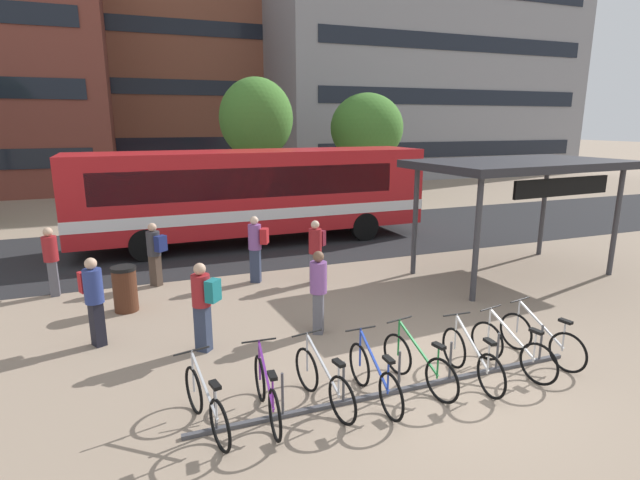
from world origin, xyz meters
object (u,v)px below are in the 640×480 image
transit_shelter (521,168)px  commuter_teal_pack_4 (203,301)px  parked_bicycle_silver_0 (206,405)px  street_tree_0 (256,119)px  parked_bicycle_silver_7 (541,340)px  city_bus (256,192)px  parked_bicycle_blue_3 (374,378)px  parked_bicycle_white_6 (512,350)px  street_tree_2 (367,128)px  commuter_olive_pack_1 (319,286)px  commuter_red_pack_5 (256,245)px  parked_bicycle_white_5 (472,359)px  commuter_maroon_pack_3 (316,247)px  commuter_black_pack_0 (51,256)px  commuter_red_pack_6 (93,295)px  parked_bicycle_purple_1 (267,394)px  parked_bicycle_silver_2 (324,382)px  commuter_navy_pack_2 (155,250)px  trash_bin (125,289)px  parked_bicycle_green_4 (419,365)px

transit_shelter → commuter_teal_pack_4: size_ratio=3.49×
parked_bicycle_silver_0 → street_tree_0: street_tree_0 is taller
parked_bicycle_silver_7 → commuter_teal_pack_4: commuter_teal_pack_4 is taller
city_bus → parked_bicycle_blue_3: 10.81m
parked_bicycle_white_6 → street_tree_2: bearing=-30.8°
commuter_olive_pack_1 → street_tree_0: bearing=-162.2°
commuter_red_pack_5 → street_tree_0: bearing=-76.1°
parked_bicycle_white_5 → commuter_maroon_pack_3: (-0.58, 5.70, 0.58)m
parked_bicycle_white_5 → commuter_black_pack_0: 9.92m
commuter_red_pack_6 → street_tree_0: street_tree_0 is taller
city_bus → parked_bicycle_silver_0: size_ratio=7.10×
parked_bicycle_purple_1 → city_bus: bearing=-10.2°
commuter_red_pack_5 → street_tree_2: (9.45, 12.80, 2.80)m
parked_bicycle_silver_0 → commuter_red_pack_5: 6.51m
commuter_black_pack_0 → street_tree_2: (14.33, 12.00, 2.85)m
street_tree_2 → commuter_red_pack_6: bearing=-130.6°
commuter_olive_pack_1 → street_tree_2: (9.06, 16.38, 2.85)m
transit_shelter → commuter_red_pack_6: 10.77m
parked_bicycle_silver_2 → commuter_olive_pack_1: bearing=-29.1°
commuter_black_pack_0 → parked_bicycle_white_5: bearing=42.0°
street_tree_0 → transit_shelter: bearing=-75.2°
street_tree_2 → city_bus: bearing=-134.9°
commuter_olive_pack_1 → street_tree_0: 16.34m
commuter_navy_pack_2 → trash_bin: 1.80m
parked_bicycle_silver_0 → transit_shelter: 10.28m
parked_bicycle_silver_0 → parked_bicycle_silver_7: bearing=-102.0°
city_bus → transit_shelter: (5.71, -6.31, 1.18)m
parked_bicycle_blue_3 → street_tree_2: 21.43m
parked_bicycle_purple_1 → street_tree_0: (4.44, 18.30, 3.93)m
city_bus → commuter_teal_pack_4: size_ratio=7.13×
city_bus → commuter_red_pack_5: (-1.10, -4.43, -0.75)m
commuter_olive_pack_1 → street_tree_0: street_tree_0 is taller
parked_bicycle_green_4 → commuter_red_pack_5: 6.28m
commuter_navy_pack_2 → commuter_maroon_pack_3: commuter_maroon_pack_3 is taller
parked_bicycle_silver_2 → commuter_teal_pack_4: 2.91m
parked_bicycle_silver_0 → parked_bicycle_silver_7: 5.85m
parked_bicycle_silver_7 → commuter_black_pack_0: (-8.52, 6.92, 0.60)m
parked_bicycle_silver_7 → street_tree_2: size_ratio=0.30×
commuter_navy_pack_2 → commuter_red_pack_6: size_ratio=0.96×
commuter_teal_pack_4 → parked_bicycle_silver_2: bearing=161.6°
street_tree_2 → street_tree_0: bearing=-174.5°
commuter_black_pack_0 → commuter_navy_pack_2: (2.38, -0.18, -0.03)m
commuter_olive_pack_1 → street_tree_2: street_tree_2 is taller
parked_bicycle_green_4 → street_tree_2: size_ratio=0.30×
parked_bicycle_silver_2 → parked_bicycle_silver_7: same height
city_bus → parked_bicycle_silver_0: bearing=-108.1°
parked_bicycle_white_5 → commuter_olive_pack_1: (-1.63, 2.72, 0.60)m
transit_shelter → commuter_maroon_pack_3: 5.86m
trash_bin → commuter_black_pack_0: bearing=133.1°
commuter_teal_pack_4 → city_bus: bearing=-67.6°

